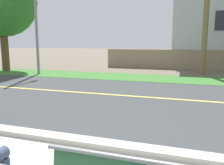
{
  "coord_description": "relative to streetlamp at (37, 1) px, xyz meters",
  "views": [
    {
      "loc": [
        1.38,
        -1.37,
        1.85
      ],
      "look_at": [
        -0.21,
        3.43,
        1.0
      ],
      "focal_mm": 37.56,
      "sensor_mm": 36.0,
      "label": 1
    }
  ],
  "objects": [
    {
      "name": "far_verge_grass",
      "position": [
        7.29,
        0.21,
        -4.27
      ],
      "size": [
        48.0,
        2.8,
        0.02
      ],
      "primitive_type": "cube",
      "color": "#38702D",
      "rests_on": "ground_plane"
    },
    {
      "name": "garden_wall",
      "position": [
        9.1,
        5.33,
        -3.58
      ],
      "size": [
        13.0,
        0.36,
        1.4
      ],
      "primitive_type": "cube",
      "color": "gray",
      "rests_on": "ground_plane"
    },
    {
      "name": "ground_plane",
      "position": [
        7.29,
        -2.87,
        -4.28
      ],
      "size": [
        140.0,
        140.0,
        0.0
      ],
      "primitive_type": "plane",
      "color": "#665B4C"
    },
    {
      "name": "curb_edge",
      "position": [
        7.29,
        -8.52,
        -4.22
      ],
      "size": [
        44.0,
        0.3,
        0.11
      ],
      "primitive_type": "cube",
      "color": "#ADA89E",
      "rests_on": "ground_plane"
    },
    {
      "name": "streetlamp",
      "position": [
        0.0,
        0.0,
        0.0
      ],
      "size": [
        0.24,
        2.1,
        7.53
      ],
      "color": "gray",
      "rests_on": "ground_plane"
    },
    {
      "name": "street_asphalt",
      "position": [
        7.29,
        -4.37,
        -4.27
      ],
      "size": [
        52.0,
        8.0,
        0.01
      ],
      "primitive_type": "cube",
      "color": "#383A3D",
      "rests_on": "ground_plane"
    },
    {
      "name": "road_centre_line",
      "position": [
        7.29,
        -4.37,
        -4.27
      ],
      "size": [
        48.0,
        0.14,
        0.01
      ],
      "primitive_type": "cube",
      "color": "#E0CC4C",
      "rests_on": "ground_plane"
    }
  ]
}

